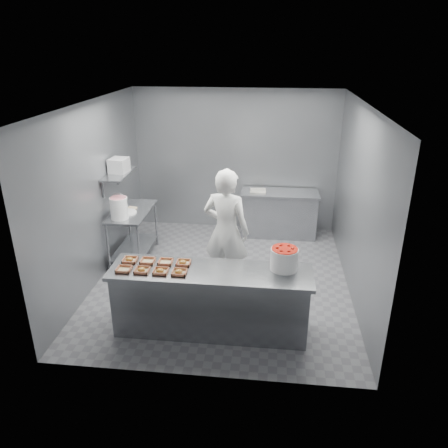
% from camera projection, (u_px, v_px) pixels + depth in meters
% --- Properties ---
extents(floor, '(4.50, 4.50, 0.00)m').
position_uv_depth(floor, '(223.00, 279.00, 7.14)').
color(floor, '#4C4C51').
rests_on(floor, ground).
extents(ceiling, '(4.50, 4.50, 0.00)m').
position_uv_depth(ceiling, '(222.00, 103.00, 6.06)').
color(ceiling, white).
rests_on(ceiling, wall_back).
extents(wall_back, '(4.00, 0.04, 2.80)m').
position_uv_depth(wall_back, '(236.00, 161.00, 8.66)').
color(wall_back, slate).
rests_on(wall_back, ground).
extents(wall_left, '(0.04, 4.50, 2.80)m').
position_uv_depth(wall_left, '(95.00, 194.00, 6.80)').
color(wall_left, slate).
rests_on(wall_left, ground).
extents(wall_right, '(0.04, 4.50, 2.80)m').
position_uv_depth(wall_right, '(358.00, 203.00, 6.39)').
color(wall_right, slate).
rests_on(wall_right, ground).
extents(service_counter, '(2.60, 0.70, 0.90)m').
position_uv_depth(service_counter, '(211.00, 300.00, 5.73)').
color(service_counter, slate).
rests_on(service_counter, ground).
extents(prep_table, '(0.60, 1.20, 0.90)m').
position_uv_depth(prep_table, '(133.00, 227.00, 7.63)').
color(prep_table, slate).
rests_on(prep_table, ground).
extents(back_counter, '(1.50, 0.60, 0.90)m').
position_uv_depth(back_counter, '(279.00, 214.00, 8.61)').
color(back_counter, slate).
rests_on(back_counter, ground).
extents(wall_shelf, '(0.35, 0.90, 0.03)m').
position_uv_depth(wall_shelf, '(119.00, 174.00, 7.28)').
color(wall_shelf, slate).
rests_on(wall_shelf, wall_left).
extents(tray_0, '(0.19, 0.18, 0.04)m').
position_uv_depth(tray_0, '(124.00, 269.00, 5.54)').
color(tray_0, tan).
rests_on(tray_0, service_counter).
extents(tray_1, '(0.19, 0.18, 0.06)m').
position_uv_depth(tray_1, '(142.00, 270.00, 5.52)').
color(tray_1, tan).
rests_on(tray_1, service_counter).
extents(tray_2, '(0.19, 0.18, 0.06)m').
position_uv_depth(tray_2, '(160.00, 271.00, 5.49)').
color(tray_2, tan).
rests_on(tray_2, service_counter).
extents(tray_3, '(0.19, 0.18, 0.06)m').
position_uv_depth(tray_3, '(179.00, 272.00, 5.47)').
color(tray_3, tan).
rests_on(tray_3, service_counter).
extents(tray_4, '(0.19, 0.18, 0.06)m').
position_uv_depth(tray_4, '(130.00, 260.00, 5.78)').
color(tray_4, tan).
rests_on(tray_4, service_counter).
extents(tray_5, '(0.19, 0.18, 0.04)m').
position_uv_depth(tray_5, '(148.00, 261.00, 5.75)').
color(tray_5, tan).
rests_on(tray_5, service_counter).
extents(tray_6, '(0.19, 0.18, 0.04)m').
position_uv_depth(tray_6, '(165.00, 262.00, 5.73)').
color(tray_6, tan).
rests_on(tray_6, service_counter).
extents(tray_7, '(0.19, 0.18, 0.06)m').
position_uv_depth(tray_7, '(183.00, 263.00, 5.70)').
color(tray_7, tan).
rests_on(tray_7, service_counter).
extents(worker, '(0.80, 0.62, 1.94)m').
position_uv_depth(worker, '(226.00, 232.00, 6.51)').
color(worker, white).
rests_on(worker, ground).
extents(strawberry_tub, '(0.35, 0.35, 0.29)m').
position_uv_depth(strawberry_tub, '(284.00, 258.00, 5.53)').
color(strawberry_tub, white).
rests_on(strawberry_tub, service_counter).
extents(glaze_bucket, '(0.30, 0.28, 0.44)m').
position_uv_depth(glaze_bucket, '(119.00, 208.00, 7.11)').
color(glaze_bucket, white).
rests_on(glaze_bucket, prep_table).
extents(bucket_lid, '(0.33, 0.33, 0.03)m').
position_uv_depth(bucket_lid, '(127.00, 212.00, 7.40)').
color(bucket_lid, white).
rests_on(bucket_lid, prep_table).
extents(rag, '(0.18, 0.16, 0.02)m').
position_uv_depth(rag, '(132.00, 208.00, 7.59)').
color(rag, '#CCB28C').
rests_on(rag, prep_table).
extents(appliance, '(0.30, 0.34, 0.24)m').
position_uv_depth(appliance, '(119.00, 165.00, 7.28)').
color(appliance, gray).
rests_on(appliance, wall_shelf).
extents(paper_stack, '(0.31, 0.23, 0.04)m').
position_uv_depth(paper_stack, '(258.00, 190.00, 8.48)').
color(paper_stack, silver).
rests_on(paper_stack, back_counter).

